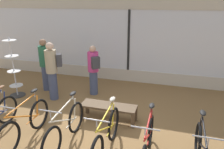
% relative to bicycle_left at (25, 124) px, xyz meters
% --- Properties ---
extents(ground_plane, '(24.00, 24.00, 0.00)m').
position_rel_bicycle_left_xyz_m(ground_plane, '(1.33, 0.38, -0.39)').
color(ground_plane, olive).
extents(shop_back_wall, '(12.00, 0.08, 3.20)m').
position_rel_bicycle_left_xyz_m(shop_back_wall, '(1.33, 4.21, 1.25)').
color(shop_back_wall, beige).
rests_on(shop_back_wall, ground_plane).
extents(bicycle_left, '(0.46, 1.75, 1.04)m').
position_rel_bicycle_left_xyz_m(bicycle_left, '(0.00, 0.00, 0.00)').
color(bicycle_left, black).
rests_on(bicycle_left, ground_plane).
extents(bicycle_center_left, '(0.46, 1.76, 1.04)m').
position_rel_bicycle_left_xyz_m(bicycle_center_left, '(0.90, 0.10, 0.00)').
color(bicycle_center_left, black).
rests_on(bicycle_center_left, ground_plane).
extents(bicycle_center_right, '(0.46, 1.80, 1.05)m').
position_rel_bicycle_left_xyz_m(bicycle_center_right, '(1.81, 0.05, 0.01)').
color(bicycle_center_right, black).
rests_on(bicycle_center_right, ground_plane).
extents(bicycle_right, '(0.46, 1.72, 1.03)m').
position_rel_bicycle_left_xyz_m(bicycle_right, '(2.61, 0.05, -0.01)').
color(bicycle_right, black).
rests_on(bicycle_right, ground_plane).
extents(accessory_rack, '(0.48, 0.48, 1.88)m').
position_rel_bicycle_left_xyz_m(accessory_rack, '(-1.77, 1.89, 0.38)').
color(accessory_rack, '#333333').
rests_on(accessory_rack, ground_plane).
extents(display_bench, '(1.40, 0.44, 0.42)m').
position_rel_bicycle_left_xyz_m(display_bench, '(1.48, 1.29, -0.05)').
color(display_bench, brown).
rests_on(display_bench, ground_plane).
extents(customer_near_rack, '(0.54, 0.43, 1.73)m').
position_rel_bicycle_left_xyz_m(customer_near_rack, '(-1.11, 2.61, 0.54)').
color(customer_near_rack, '#424C6B').
rests_on(customer_near_rack, ground_plane).
extents(customer_by_window, '(0.56, 0.47, 1.76)m').
position_rel_bicycle_left_xyz_m(customer_by_window, '(-0.50, 2.02, 0.57)').
color(customer_by_window, '#424C6B').
rests_on(customer_by_window, ground_plane).
extents(customer_mid_floor, '(0.53, 0.55, 1.59)m').
position_rel_bicycle_left_xyz_m(customer_mid_floor, '(0.54, 2.71, 0.47)').
color(customer_mid_floor, '#424C6B').
rests_on(customer_mid_floor, ground_plane).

